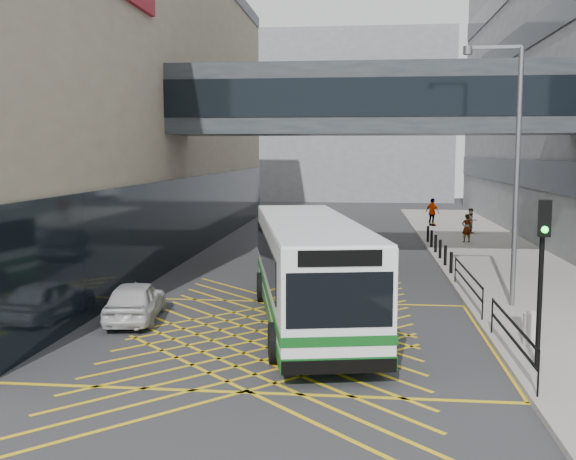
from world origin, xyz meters
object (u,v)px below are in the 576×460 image
(car_silver, at_px, (358,245))
(pedestrian_a, at_px, (467,228))
(car_dark, at_px, (314,247))
(litter_bin, at_px, (532,329))
(street_lamp, at_px, (511,160))
(traffic_light, at_px, (542,260))
(bus, at_px, (309,268))
(car_white, at_px, (135,300))
(pedestrian_c, at_px, (432,212))
(pedestrian_b, at_px, (471,221))

(car_silver, distance_m, pedestrian_a, 8.68)
(car_dark, bearing_deg, litter_bin, 131.74)
(car_silver, relative_size, street_lamp, 0.58)
(street_lamp, height_order, litter_bin, street_lamp)
(traffic_light, height_order, litter_bin, traffic_light)
(bus, distance_m, traffic_light, 7.21)
(car_white, height_order, pedestrian_c, pedestrian_c)
(car_white, height_order, car_dark, car_dark)
(litter_bin, distance_m, pedestrian_a, 20.71)
(bus, relative_size, pedestrian_c, 6.17)
(street_lamp, xyz_separation_m, pedestrian_b, (2.04, 20.22, -4.03))
(pedestrian_b, bearing_deg, pedestrian_a, -120.34)
(traffic_light, relative_size, pedestrian_a, 2.50)
(traffic_light, distance_m, pedestrian_b, 27.16)
(traffic_light, xyz_separation_m, street_lamp, (0.67, 6.74, 2.22))
(bus, height_order, car_dark, bus)
(bus, bearing_deg, car_dark, 82.05)
(pedestrian_b, bearing_deg, pedestrian_c, 97.70)
(bus, xyz_separation_m, car_silver, (1.44, 12.30, -0.96))
(traffic_light, relative_size, pedestrian_c, 2.10)
(car_silver, xyz_separation_m, street_lamp, (4.95, -9.82, 4.22))
(car_white, xyz_separation_m, car_silver, (6.83, 12.54, 0.11))
(car_dark, relative_size, pedestrian_a, 2.94)
(car_white, distance_m, traffic_light, 12.01)
(car_dark, distance_m, pedestrian_a, 10.73)
(litter_bin, bearing_deg, street_lamp, 86.42)
(bus, distance_m, car_white, 5.50)
(car_dark, distance_m, pedestrian_c, 16.86)
(car_white, distance_m, pedestrian_c, 29.54)
(bus, relative_size, litter_bin, 13.90)
(traffic_light, height_order, pedestrian_c, traffic_light)
(traffic_light, relative_size, pedestrian_b, 2.54)
(pedestrian_b, xyz_separation_m, pedestrian_c, (-1.98, 4.12, 0.17))
(bus, distance_m, pedestrian_b, 24.24)
(pedestrian_b, bearing_deg, traffic_light, -113.67)
(bus, xyz_separation_m, pedestrian_a, (7.51, 18.50, -0.76))
(car_white, relative_size, car_silver, 0.83)
(pedestrian_a, bearing_deg, traffic_light, 64.96)
(pedestrian_a, relative_size, pedestrian_b, 1.02)
(bus, relative_size, car_silver, 2.40)
(car_dark, distance_m, street_lamp, 12.23)
(bus, height_order, pedestrian_b, bus)
(pedestrian_c, bearing_deg, litter_bin, 134.11)
(traffic_light, bearing_deg, pedestrian_a, 92.19)
(car_silver, xyz_separation_m, pedestrian_b, (7.00, 10.41, 0.18))
(car_dark, relative_size, street_lamp, 0.55)
(litter_bin, relative_size, pedestrian_a, 0.53)
(pedestrian_c, bearing_deg, traffic_light, 133.46)
(street_lamp, relative_size, pedestrian_c, 4.45)
(car_dark, distance_m, traffic_light, 17.15)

